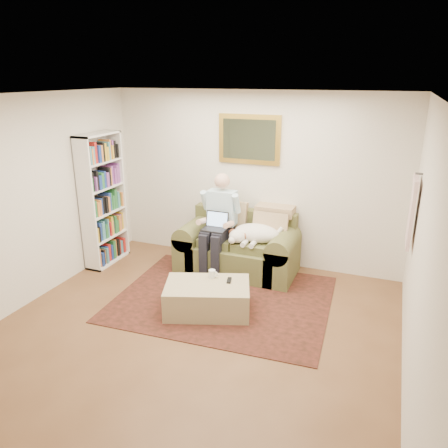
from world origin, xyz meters
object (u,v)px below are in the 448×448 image
Objects in this scene: seated_man at (217,225)px; bookshelf at (103,200)px; ottoman at (207,298)px; coffee_mug at (212,274)px; sofa at (238,252)px; laptop at (216,225)px; sleeping_dog at (257,233)px.

bookshelf is (-1.76, -0.27, 0.27)m from seated_man.
ottoman is at bearing -22.30° from bookshelf.
bookshelf reaches higher than coffee_mug.
sofa is 1.70× the size of ottoman.
laptop is 1.25m from ottoman.
ottoman is at bearing -73.99° from seated_man.
seated_man reaches higher than coffee_mug.
sofa is at bearing 164.26° from sleeping_dog.
coffee_mug is (0.04, -1.08, 0.12)m from sofa.
ottoman is (0.32, -1.06, -0.58)m from laptop.
laptop reaches higher than coffee_mug.
sofa is 1.19× the size of seated_man.
laptop is at bearing 106.97° from ottoman.
laptop is at bearing 109.40° from coffee_mug.
bookshelf is (-2.09, 0.86, 0.81)m from ottoman.
sleeping_dog is at bearing 7.13° from seated_man.
bookshelf reaches higher than sleeping_dog.
sofa is at bearing 31.45° from seated_man.
laptop is 1.79m from bookshelf.
sofa is 1.09m from coffee_mug.
sleeping_dog is at bearing -15.74° from sofa.
coffee_mug is at bearing -71.92° from seated_man.
seated_man reaches higher than sleeping_dog.
sleeping_dog is 1.31m from ottoman.
bookshelf is at bearing -171.73° from sleeping_dog.
ottoman is (0.32, -1.12, -0.54)m from seated_man.
sleeping_dog is (0.57, 0.14, -0.10)m from laptop.
sleeping_dog is (0.31, -0.09, 0.36)m from sofa.
coffee_mug is at bearing 96.20° from ottoman.
sleeping_dog is (0.57, 0.07, -0.07)m from seated_man.
seated_man reaches higher than sofa.
sleeping_dog is 7.15× the size of coffee_mug.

